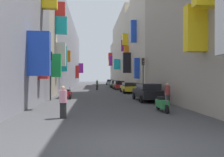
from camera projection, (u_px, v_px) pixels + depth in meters
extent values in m
plane|color=#424244|center=(98.00, 89.00, 35.88)|extent=(140.00, 140.00, 0.00)
cube|color=red|center=(44.00, 63.00, 15.62)|extent=(0.69, 0.58, 2.51)
cube|color=blue|center=(39.00, 54.00, 12.91)|extent=(1.37, 0.51, 2.81)
cube|color=yellow|center=(50.00, 0.00, 16.63)|extent=(1.20, 0.54, 1.49)
cube|color=#9E9384|center=(24.00, 36.00, 21.24)|extent=(6.00, 4.53, 12.58)
cube|color=#19B2BF|center=(61.00, 26.00, 22.65)|extent=(1.27, 0.44, 1.94)
cube|color=green|center=(56.00, 66.00, 20.12)|extent=(0.98, 0.60, 2.28)
cube|color=red|center=(60.00, 16.00, 22.66)|extent=(1.06, 0.49, 2.99)
cube|color=white|center=(61.00, 55.00, 23.25)|extent=(1.05, 0.60, 2.63)
cube|color=gray|center=(59.00, 55.00, 44.21)|extent=(6.00, 41.63, 14.04)
cube|color=purple|center=(81.00, 68.00, 62.10)|extent=(1.38, 0.51, 2.94)
cube|color=red|center=(77.00, 72.00, 50.55)|extent=(0.80, 0.56, 3.14)
cube|color=#19B2BF|center=(63.00, 59.00, 25.40)|extent=(0.96, 0.35, 3.10)
cube|color=orange|center=(68.00, 56.00, 30.24)|extent=(0.84, 0.50, 1.65)
cube|color=#9E9384|center=(214.00, 0.00, 15.08)|extent=(6.00, 16.68, 15.44)
cube|color=yellow|center=(195.00, 29.00, 10.77)|extent=(1.10, 0.55, 2.43)
cube|color=#BCB29E|center=(157.00, 20.00, 28.11)|extent=(6.00, 9.52, 19.90)
cube|color=blue|center=(137.00, 68.00, 25.97)|extent=(0.65, 0.65, 2.61)
cube|color=black|center=(127.00, 63.00, 31.75)|extent=(1.18, 0.63, 3.15)
cube|color=blue|center=(133.00, 31.00, 27.68)|extent=(0.75, 0.58, 2.99)
cube|color=#BCB29E|center=(144.00, 50.00, 35.26)|extent=(6.00, 4.83, 13.61)
cube|color=#19B2BF|center=(125.00, 39.00, 35.11)|extent=(0.76, 0.46, 2.04)
cube|color=purple|center=(124.00, 46.00, 35.10)|extent=(0.98, 0.48, 1.96)
cube|color=orange|center=(126.00, 54.00, 33.51)|extent=(0.76, 0.51, 2.69)
cube|color=yellow|center=(125.00, 39.00, 34.12)|extent=(0.91, 0.38, 1.94)
cube|color=#BCB29E|center=(130.00, 53.00, 48.48)|extent=(6.00, 21.75, 15.83)
cube|color=#19B2BF|center=(117.00, 64.00, 43.33)|extent=(1.34, 0.51, 2.19)
cube|color=yellow|center=(115.00, 63.00, 49.52)|extent=(0.67, 0.39, 1.66)
cube|color=#B2A899|center=(121.00, 64.00, 62.90)|extent=(6.00, 7.23, 12.28)
cube|color=purple|center=(111.00, 61.00, 60.22)|extent=(0.87, 0.42, 2.71)
cube|color=yellow|center=(110.00, 62.00, 60.95)|extent=(1.02, 0.59, 2.08)
cube|color=red|center=(110.00, 57.00, 61.02)|extent=(1.09, 0.56, 2.29)
cube|color=black|center=(147.00, 93.00, 17.49)|extent=(1.73, 4.26, 0.68)
cube|color=black|center=(148.00, 87.00, 17.28)|extent=(1.53, 2.39, 0.51)
cylinder|color=black|center=(134.00, 96.00, 18.81)|extent=(0.18, 0.60, 0.60)
cylinder|color=black|center=(152.00, 96.00, 18.98)|extent=(0.18, 0.60, 0.60)
cylinder|color=black|center=(141.00, 99.00, 16.01)|extent=(0.18, 0.60, 0.60)
cylinder|color=black|center=(163.00, 99.00, 16.18)|extent=(0.18, 0.60, 0.60)
cube|color=#B21E1E|center=(119.00, 86.00, 34.82)|extent=(1.68, 4.40, 0.56)
cube|color=black|center=(119.00, 83.00, 34.60)|extent=(1.48, 2.46, 0.60)
cylinder|color=black|center=(113.00, 87.00, 36.19)|extent=(0.18, 0.60, 0.60)
cylinder|color=black|center=(122.00, 87.00, 36.35)|extent=(0.18, 0.60, 0.60)
cylinder|color=black|center=(115.00, 88.00, 33.29)|extent=(0.18, 0.60, 0.60)
cylinder|color=black|center=(125.00, 88.00, 33.46)|extent=(0.18, 0.60, 0.60)
cube|color=gold|center=(129.00, 88.00, 26.94)|extent=(1.77, 4.41, 0.60)
cube|color=black|center=(129.00, 84.00, 26.72)|extent=(1.55, 2.47, 0.45)
cylinder|color=black|center=(121.00, 90.00, 28.31)|extent=(0.18, 0.60, 0.60)
cylinder|color=black|center=(133.00, 90.00, 28.48)|extent=(0.18, 0.60, 0.60)
cylinder|color=black|center=(124.00, 91.00, 25.41)|extent=(0.18, 0.60, 0.60)
cylinder|color=black|center=(138.00, 91.00, 25.58)|extent=(0.18, 0.60, 0.60)
cube|color=#236638|center=(115.00, 85.00, 40.34)|extent=(1.73, 3.94, 0.60)
cube|color=black|center=(115.00, 82.00, 40.14)|extent=(1.52, 2.21, 0.55)
cylinder|color=black|center=(110.00, 86.00, 41.55)|extent=(0.18, 0.60, 0.60)
cylinder|color=black|center=(119.00, 86.00, 41.72)|extent=(0.18, 0.60, 0.60)
cylinder|color=black|center=(111.00, 87.00, 38.96)|extent=(0.18, 0.60, 0.60)
cylinder|color=black|center=(120.00, 87.00, 39.13)|extent=(0.18, 0.60, 0.60)
cube|color=#B7B7BC|center=(110.00, 83.00, 57.60)|extent=(1.66, 4.09, 0.69)
cube|color=black|center=(110.00, 80.00, 57.39)|extent=(1.46, 2.29, 0.52)
cylinder|color=black|center=(106.00, 84.00, 58.86)|extent=(0.18, 0.60, 0.60)
cylinder|color=black|center=(112.00, 84.00, 59.03)|extent=(0.18, 0.60, 0.60)
cylinder|color=black|center=(107.00, 84.00, 56.18)|extent=(0.18, 0.60, 0.60)
cylinder|color=black|center=(113.00, 84.00, 56.34)|extent=(0.18, 0.60, 0.60)
cube|color=silver|center=(111.00, 84.00, 46.51)|extent=(0.49, 1.09, 0.45)
cube|color=black|center=(111.00, 83.00, 46.71)|extent=(0.34, 0.57, 0.16)
cylinder|color=#4C4C51|center=(111.00, 83.00, 45.97)|extent=(0.07, 0.28, 0.68)
cylinder|color=black|center=(111.00, 86.00, 45.84)|extent=(0.12, 0.48, 0.48)
cylinder|color=black|center=(111.00, 85.00, 47.18)|extent=(0.12, 0.48, 0.48)
cube|color=red|center=(69.00, 94.00, 19.32)|extent=(0.73, 1.14, 0.45)
cube|color=black|center=(68.00, 90.00, 19.50)|extent=(0.47, 0.63, 0.16)
cylinder|color=#4C4C51|center=(70.00, 91.00, 18.83)|extent=(0.14, 0.28, 0.68)
cylinder|color=black|center=(70.00, 97.00, 18.71)|extent=(0.24, 0.49, 0.48)
cylinder|color=black|center=(67.00, 96.00, 19.93)|extent=(0.24, 0.49, 0.48)
cube|color=#287F3D|center=(162.00, 104.00, 11.93)|extent=(0.46, 1.17, 0.45)
cube|color=black|center=(161.00, 98.00, 12.14)|extent=(0.33, 0.56, 0.16)
cylinder|color=#4C4C51|center=(166.00, 99.00, 11.34)|extent=(0.06, 0.27, 0.68)
cylinder|color=black|center=(167.00, 109.00, 11.20)|extent=(0.11, 0.48, 0.48)
cylinder|color=black|center=(158.00, 106.00, 12.65)|extent=(0.11, 0.48, 0.48)
cylinder|color=black|center=(63.00, 110.00, 9.99)|extent=(0.44, 0.44, 0.76)
cylinder|color=pink|center=(63.00, 96.00, 9.99)|extent=(0.52, 0.52, 0.60)
sphere|color=tan|center=(63.00, 88.00, 9.99)|extent=(0.21, 0.21, 0.21)
cylinder|color=black|center=(97.00, 87.00, 33.50)|extent=(0.42, 0.42, 0.81)
cylinder|color=#4C724C|center=(97.00, 83.00, 33.50)|extent=(0.50, 0.50, 0.64)
sphere|color=tan|center=(97.00, 80.00, 33.50)|extent=(0.22, 0.22, 0.22)
cylinder|color=#343434|center=(167.00, 100.00, 14.23)|extent=(0.45, 0.45, 0.79)
cylinder|color=maroon|center=(167.00, 90.00, 14.23)|extent=(0.54, 0.54, 0.62)
sphere|color=tan|center=(167.00, 84.00, 14.23)|extent=(0.21, 0.21, 0.21)
cylinder|color=#2D2D2D|center=(50.00, 80.00, 17.80)|extent=(0.12, 0.12, 3.50)
cube|color=black|center=(50.00, 56.00, 17.79)|extent=(0.26, 0.26, 0.75)
sphere|color=red|center=(50.00, 53.00, 17.65)|extent=(0.14, 0.14, 0.14)
sphere|color=orange|center=(50.00, 56.00, 17.65)|extent=(0.14, 0.14, 0.14)
sphere|color=green|center=(50.00, 59.00, 17.65)|extent=(0.14, 0.14, 0.14)
cylinder|color=#2D2D2D|center=(143.00, 80.00, 22.39)|extent=(0.12, 0.12, 3.39)
cube|color=black|center=(143.00, 62.00, 22.39)|extent=(0.26, 0.26, 0.75)
sphere|color=red|center=(143.00, 59.00, 22.25)|extent=(0.14, 0.14, 0.14)
sphere|color=orange|center=(143.00, 61.00, 22.25)|extent=(0.14, 0.14, 0.14)
sphere|color=green|center=(143.00, 64.00, 22.25)|extent=(0.14, 0.14, 0.14)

